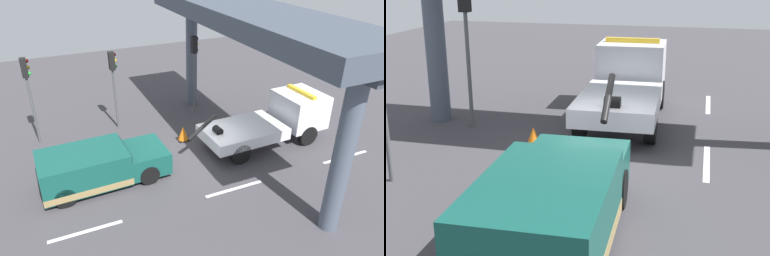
% 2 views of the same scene
% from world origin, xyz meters
% --- Properties ---
extents(ground_plane, '(60.00, 40.00, 0.10)m').
position_xyz_m(ground_plane, '(0.00, 0.00, -0.05)').
color(ground_plane, '#423F44').
extents(lane_stripe_mid, '(2.60, 0.16, 0.01)m').
position_xyz_m(lane_stripe_mid, '(0.00, -2.72, 0.00)').
color(lane_stripe_mid, silver).
rests_on(lane_stripe_mid, ground).
extents(lane_stripe_east, '(2.60, 0.16, 0.01)m').
position_xyz_m(lane_stripe_east, '(6.00, -2.72, 0.00)').
color(lane_stripe_east, silver).
rests_on(lane_stripe_east, ground).
extents(tow_truck_white, '(7.29, 2.57, 2.46)m').
position_xyz_m(tow_truck_white, '(3.88, 0.03, 1.20)').
color(tow_truck_white, white).
rests_on(tow_truck_white, ground).
extents(towed_van_green, '(5.26, 2.35, 1.58)m').
position_xyz_m(towed_van_green, '(-4.93, -0.00, 0.78)').
color(towed_van_green, '#145147').
rests_on(towed_van_green, ground).
extents(traffic_light_mid, '(0.39, 0.32, 4.49)m').
position_xyz_m(traffic_light_mid, '(1.52, 4.63, 3.27)').
color(traffic_light_mid, '#515456').
rests_on(traffic_light_mid, ground).
extents(traffic_cone_orange, '(0.61, 0.61, 0.73)m').
position_xyz_m(traffic_cone_orange, '(-0.32, 1.95, 0.35)').
color(traffic_cone_orange, orange).
rests_on(traffic_cone_orange, ground).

